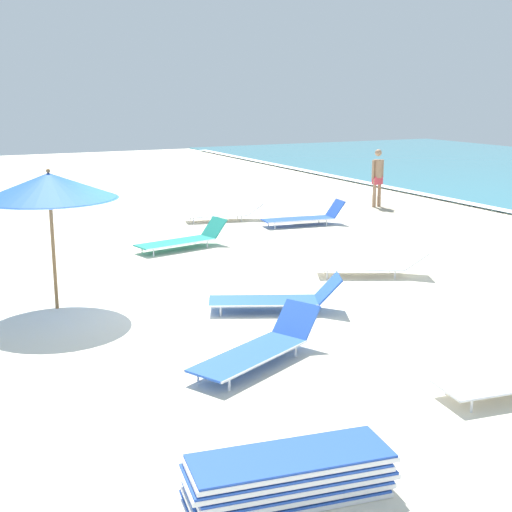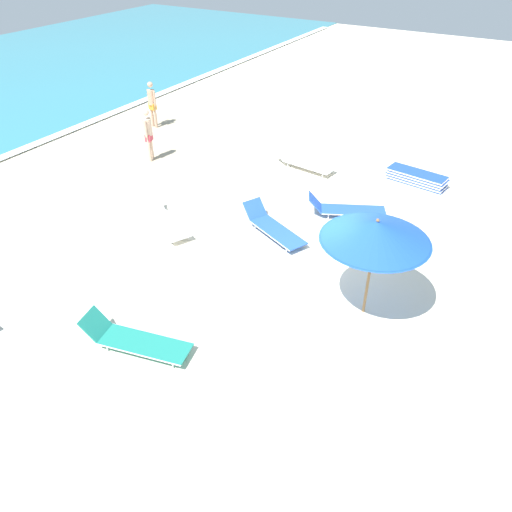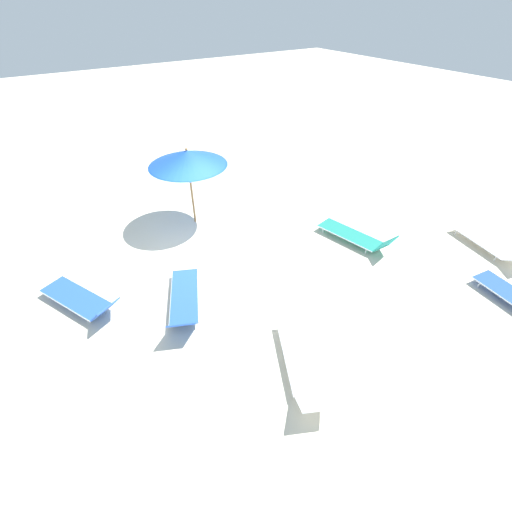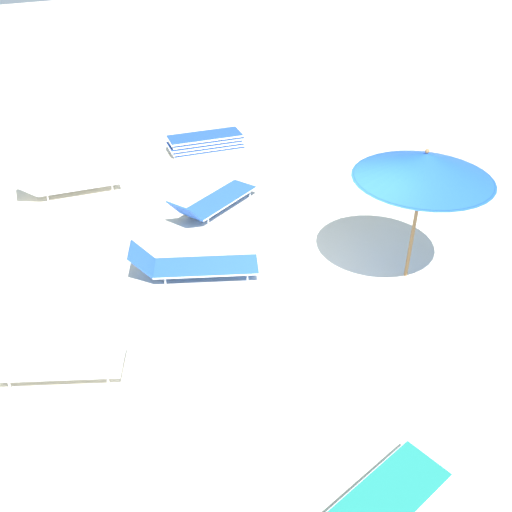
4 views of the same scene
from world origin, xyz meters
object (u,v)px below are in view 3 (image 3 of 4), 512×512
object	(u,v)px
sun_lounger_under_umbrella	(491,244)
sun_lounger_near_water_left	(184,301)
sun_lounger_mid_beach_solo	(81,300)
beach_umbrella	(187,158)
sun_lounger_mid_beach_pair_a	(303,364)
sun_lounger_beside_umbrella	(356,236)

from	to	relation	value
sun_lounger_under_umbrella	sun_lounger_near_water_left	xyz separation A→B (m)	(7.89, -2.53, 0.01)
sun_lounger_near_water_left	sun_lounger_mid_beach_solo	bearing A→B (deg)	-9.16
beach_umbrella	sun_lounger_mid_beach_solo	world-z (taller)	beach_umbrella
sun_lounger_near_water_left	sun_lounger_mid_beach_pair_a	world-z (taller)	sun_lounger_near_water_left
sun_lounger_near_water_left	sun_lounger_under_umbrella	bearing A→B (deg)	-173.29
sun_lounger_beside_umbrella	beach_umbrella	bearing A→B (deg)	-58.52
sun_lounger_beside_umbrella	sun_lounger_mid_beach_pair_a	world-z (taller)	sun_lounger_beside_umbrella
beach_umbrella	sun_lounger_mid_beach_pair_a	bearing A→B (deg)	84.64
beach_umbrella	sun_lounger_mid_beach_pair_a	distance (m)	6.21
sun_lounger_under_umbrella	sun_lounger_mid_beach_solo	distance (m)	10.51
sun_lounger_under_umbrella	sun_lounger_mid_beach_pair_a	world-z (taller)	sun_lounger_mid_beach_pair_a
sun_lounger_beside_umbrella	sun_lounger_near_water_left	bearing A→B (deg)	-15.42
beach_umbrella	sun_lounger_mid_beach_pair_a	world-z (taller)	beach_umbrella
beach_umbrella	sun_lounger_mid_beach_solo	size ratio (longest dim) A/B	1.04
beach_umbrella	sun_lounger_mid_beach_solo	bearing A→B (deg)	27.84
sun_lounger_mid_beach_solo	sun_lounger_under_umbrella	bearing A→B (deg)	132.83
sun_lounger_mid_beach_pair_a	sun_lounger_mid_beach_solo	bearing A→B (deg)	-26.44
beach_umbrella	sun_lounger_under_umbrella	world-z (taller)	beach_umbrella
beach_umbrella	sun_lounger_under_umbrella	size ratio (longest dim) A/B	1.04
sun_lounger_mid_beach_solo	sun_lounger_mid_beach_pair_a	size ratio (longest dim) A/B	1.02
beach_umbrella	sun_lounger_near_water_left	xyz separation A→B (m)	(1.74, 3.20, -1.81)
beach_umbrella	sun_lounger_near_water_left	bearing A→B (deg)	61.44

